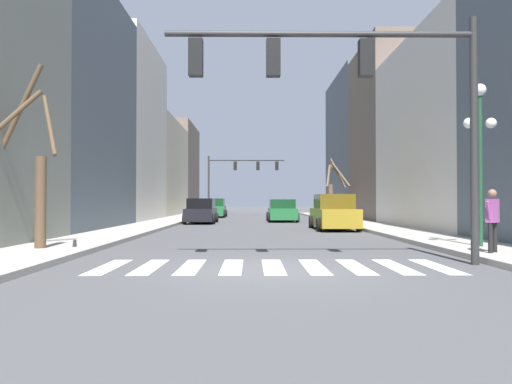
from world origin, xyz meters
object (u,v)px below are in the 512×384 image
object	(u,v)px
car_parked_left_far	(215,208)
car_driving_toward_lane	(282,211)
pedestrian_waiting_at_curb	(492,215)
street_tree_right_near	(333,190)
traffic_signal_far	(238,171)
street_tree_left_far	(33,170)
car_parked_right_mid	(334,213)
street_lamp_right_corner	(480,132)
car_driving_away_lane	(201,212)
traffic_signal_near	(354,80)

from	to	relation	value
car_parked_left_far	car_driving_toward_lane	size ratio (longest dim) A/B	1.07
pedestrian_waiting_at_curb	car_parked_left_far	bearing A→B (deg)	-116.80
street_tree_right_near	traffic_signal_far	bearing A→B (deg)	126.40
street_tree_right_near	car_parked_left_far	bearing A→B (deg)	146.57
car_parked_left_far	street_tree_left_far	distance (m)	30.74
car_parked_right_mid	street_tree_right_near	world-z (taller)	street_tree_right_near
pedestrian_waiting_at_curb	street_tree_left_far	size ratio (longest dim) A/B	0.31
street_tree_left_far	street_tree_right_near	bearing A→B (deg)	63.30
street_lamp_right_corner	car_driving_away_lane	size ratio (longest dim) A/B	1.01
car_driving_away_lane	street_tree_right_near	world-z (taller)	street_tree_right_near
car_driving_toward_lane	street_tree_right_near	xyz separation A→B (m)	(4.09, 3.09, 1.58)
car_parked_right_mid	street_tree_right_near	size ratio (longest dim) A/B	1.04
traffic_signal_far	traffic_signal_near	bearing A→B (deg)	-84.40
street_lamp_right_corner	car_parked_right_mid	size ratio (longest dim) A/B	0.97
traffic_signal_far	pedestrian_waiting_at_curb	xyz separation A→B (m)	(7.34, -35.79, -3.24)
car_parked_left_far	street_tree_right_near	size ratio (longest dim) A/B	1.04
traffic_signal_near	traffic_signal_far	bearing A→B (deg)	95.60
street_tree_left_far	pedestrian_waiting_at_curb	bearing A→B (deg)	-5.88
car_parked_right_mid	pedestrian_waiting_at_curb	size ratio (longest dim) A/B	3.01
car_driving_toward_lane	pedestrian_waiting_at_curb	distance (m)	22.81
traffic_signal_far	street_tree_left_far	bearing A→B (deg)	-97.73
car_driving_toward_lane	car_parked_right_mid	bearing A→B (deg)	-168.80
car_parked_right_mid	street_tree_left_far	world-z (taller)	street_tree_left_far
traffic_signal_far	car_driving_toward_lane	world-z (taller)	traffic_signal_far
traffic_signal_near	street_tree_left_far	size ratio (longest dim) A/B	1.39
street_lamp_right_corner	car_driving_toward_lane	bearing A→B (deg)	101.95
car_parked_left_far	pedestrian_waiting_at_curb	xyz separation A→B (m)	(9.27, -31.82, 0.31)
traffic_signal_near	car_parked_right_mid	size ratio (longest dim) A/B	1.49
traffic_signal_far	pedestrian_waiting_at_curb	bearing A→B (deg)	-78.42
car_parked_right_mid	street_tree_right_near	xyz separation A→B (m)	(2.11, 13.06, 1.49)
pedestrian_waiting_at_curb	street_tree_right_near	size ratio (longest dim) A/B	0.35
traffic_signal_far	car_parked_right_mid	size ratio (longest dim) A/B	1.55
car_parked_left_far	car_driving_away_lane	world-z (taller)	car_parked_left_far
traffic_signal_near	pedestrian_waiting_at_curb	size ratio (longest dim) A/B	4.48
street_tree_right_near	street_tree_left_far	xyz separation A→B (m)	(-12.23, -24.32, -0.03)
street_lamp_right_corner	pedestrian_waiting_at_curb	xyz separation A→B (m)	(-0.51, -1.73, -2.34)
car_driving_away_lane	car_driving_toward_lane	xyz separation A→B (m)	(5.41, 2.62, -0.02)
traffic_signal_near	car_parked_left_far	bearing A→B (deg)	99.57
car_parked_left_far	pedestrian_waiting_at_curb	distance (m)	33.14
street_lamp_right_corner	car_driving_away_lane	distance (m)	20.77
car_parked_left_far	street_tree_right_near	distance (m)	11.47
car_parked_right_mid	pedestrian_waiting_at_curb	world-z (taller)	car_parked_right_mid
street_tree_right_near	car_parked_right_mid	bearing A→B (deg)	-99.20
street_lamp_right_corner	street_tree_left_far	bearing A→B (deg)	-177.74
street_lamp_right_corner	street_tree_left_far	size ratio (longest dim) A/B	0.91
car_driving_away_lane	car_parked_right_mid	xyz separation A→B (m)	(7.38, -7.34, 0.07)
traffic_signal_near	street_tree_right_near	size ratio (longest dim) A/B	1.55
pedestrian_waiting_at_curb	street_tree_left_far	world-z (taller)	street_tree_left_far
car_driving_away_lane	car_parked_right_mid	size ratio (longest dim) A/B	0.96
traffic_signal_far	car_parked_left_far	world-z (taller)	traffic_signal_far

